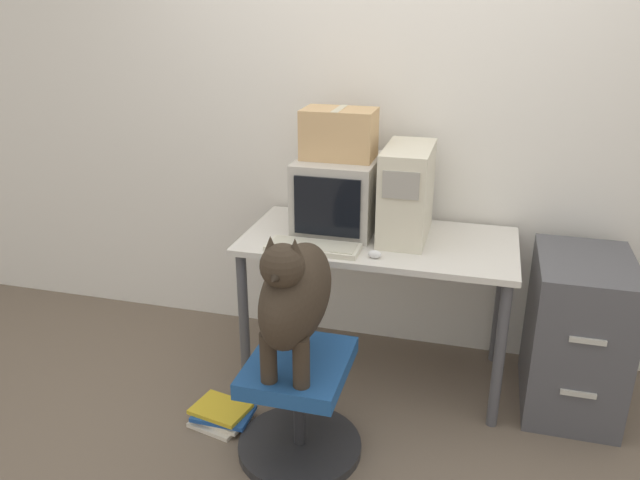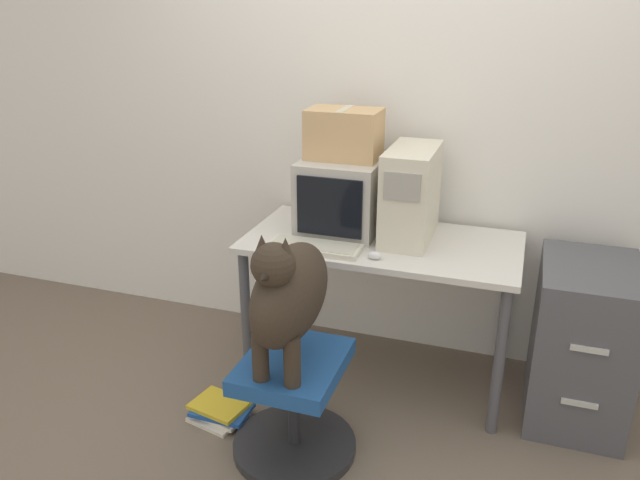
% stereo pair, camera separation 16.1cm
% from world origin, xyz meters
% --- Properties ---
extents(ground_plane, '(12.00, 12.00, 0.00)m').
position_xyz_m(ground_plane, '(0.00, 0.00, 0.00)').
color(ground_plane, '#6B5B4C').
extents(wall_back, '(8.00, 0.05, 2.60)m').
position_xyz_m(wall_back, '(0.00, 0.74, 1.30)').
color(wall_back, silver).
rests_on(wall_back, ground_plane).
extents(desk, '(1.32, 0.67, 0.76)m').
position_xyz_m(desk, '(0.00, 0.34, 0.66)').
color(desk, silver).
rests_on(desk, ground_plane).
extents(crt_monitor, '(0.39, 0.45, 0.36)m').
position_xyz_m(crt_monitor, '(-0.23, 0.43, 0.94)').
color(crt_monitor, '#B7B2A8').
rests_on(crt_monitor, desk).
extents(pc_tower, '(0.22, 0.45, 0.45)m').
position_xyz_m(pc_tower, '(0.12, 0.40, 0.98)').
color(pc_tower, beige).
rests_on(pc_tower, desk).
extents(keyboard, '(0.43, 0.16, 0.03)m').
position_xyz_m(keyboard, '(-0.27, 0.11, 0.77)').
color(keyboard, beige).
rests_on(keyboard, desk).
extents(computer_mouse, '(0.06, 0.04, 0.04)m').
position_xyz_m(computer_mouse, '(0.02, 0.09, 0.78)').
color(computer_mouse, silver).
rests_on(computer_mouse, desk).
extents(office_chair, '(0.54, 0.54, 0.46)m').
position_xyz_m(office_chair, '(-0.20, -0.35, 0.24)').
color(office_chair, '#262628').
rests_on(office_chair, ground_plane).
extents(dog, '(0.24, 0.59, 0.61)m').
position_xyz_m(dog, '(-0.20, -0.39, 0.78)').
color(dog, '#33281E').
rests_on(dog, office_chair).
extents(filing_cabinet, '(0.42, 0.60, 0.76)m').
position_xyz_m(filing_cabinet, '(0.95, 0.33, 0.38)').
color(filing_cabinet, '#4C4C51').
rests_on(filing_cabinet, ground_plane).
extents(cardboard_box, '(0.35, 0.22, 0.24)m').
position_xyz_m(cardboard_box, '(-0.23, 0.43, 1.24)').
color(cardboard_box, tan).
rests_on(cardboard_box, crt_monitor).
extents(book_stack_floor, '(0.29, 0.25, 0.08)m').
position_xyz_m(book_stack_floor, '(-0.61, -0.27, 0.04)').
color(book_stack_floor, silver).
rests_on(book_stack_floor, ground_plane).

